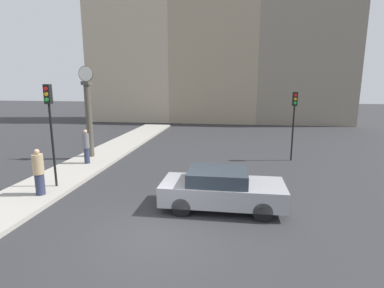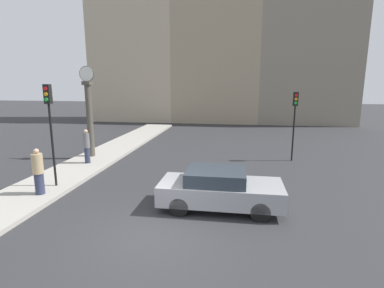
{
  "view_description": "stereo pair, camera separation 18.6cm",
  "coord_description": "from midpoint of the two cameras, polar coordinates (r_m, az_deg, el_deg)",
  "views": [
    {
      "loc": [
        2.19,
        -7.71,
        4.35
      ],
      "look_at": [
        0.01,
        7.48,
        1.21
      ],
      "focal_mm": 28.0,
      "sensor_mm": 36.0,
      "label": 1
    },
    {
      "loc": [
        2.38,
        -7.68,
        4.35
      ],
      "look_at": [
        0.01,
        7.48,
        1.21
      ],
      "focal_mm": 28.0,
      "sensor_mm": 36.0,
      "label": 2
    }
  ],
  "objects": [
    {
      "name": "ground_plane",
      "position": [
        9.13,
        -7.03,
        -16.98
      ],
      "size": [
        120.0,
        120.0,
        0.0
      ],
      "primitive_type": "plane",
      "color": "#2D2D30"
    },
    {
      "name": "traffic_light_near",
      "position": [
        13.17,
        -25.13,
        5.06
      ],
      "size": [
        0.26,
        0.24,
        4.14
      ],
      "color": "black",
      "rests_on": "sidewalk_corner"
    },
    {
      "name": "sidewalk_corner",
      "position": [
        19.79,
        -14.91,
        -1.28
      ],
      "size": [
        2.61,
        23.88,
        0.16
      ],
      "primitive_type": "cube",
      "color": "#A39E93",
      "rests_on": "ground_plane"
    },
    {
      "name": "traffic_light_far",
      "position": [
        17.57,
        19.28,
        5.75
      ],
      "size": [
        0.26,
        0.24,
        3.87
      ],
      "color": "black",
      "rests_on": "ground_plane"
    },
    {
      "name": "sedan_car",
      "position": [
        10.61,
        5.8,
        -8.49
      ],
      "size": [
        4.25,
        1.87,
        1.41
      ],
      "color": "#9E9EA3",
      "rests_on": "ground_plane"
    },
    {
      "name": "street_clock",
      "position": [
        18.05,
        -18.69,
        5.5
      ],
      "size": [
        0.86,
        0.45,
        5.11
      ],
      "color": "#4C473D",
      "rests_on": "sidewalk_corner"
    },
    {
      "name": "building_row",
      "position": [
        34.73,
        3.84,
        17.63
      ],
      "size": [
        28.72,
        5.0,
        18.62
      ],
      "color": "#B7A88E",
      "rests_on": "ground_plane"
    },
    {
      "name": "pedestrian_grey_jacket",
      "position": [
        16.72,
        -19.12,
        -0.39
      ],
      "size": [
        0.33,
        0.33,
        1.81
      ],
      "color": "#2D334C",
      "rests_on": "sidewalk_corner"
    },
    {
      "name": "pedestrian_tan_coat",
      "position": [
        12.77,
        -26.87,
        -4.73
      ],
      "size": [
        0.4,
        0.4,
        1.78
      ],
      "color": "#2D334C",
      "rests_on": "sidewalk_corner"
    }
  ]
}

